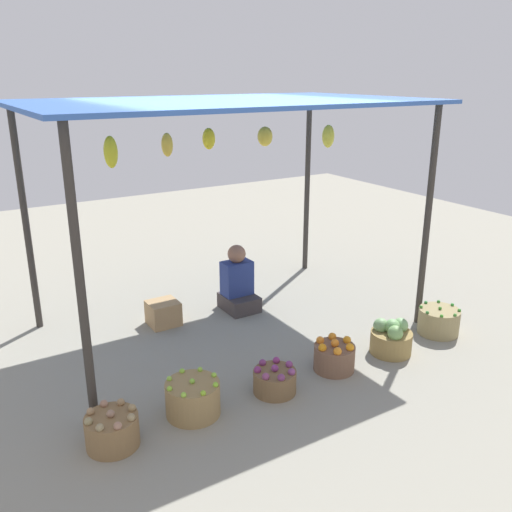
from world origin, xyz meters
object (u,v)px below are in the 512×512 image
(basket_purple_onions, at_px, (275,380))
(basket_green_chilies, at_px, (439,321))
(basket_cabbages, at_px, (391,338))
(basket_potatoes, at_px, (112,430))
(wooden_crate_near_vendor, at_px, (163,313))
(basket_oranges, at_px, (334,357))
(basket_limes, at_px, (193,398))
(vendor_person, at_px, (238,285))

(basket_purple_onions, distance_m, basket_green_chilies, 2.12)
(basket_purple_onions, distance_m, basket_cabbages, 1.37)
(basket_potatoes, distance_m, wooden_crate_near_vendor, 2.08)
(basket_potatoes, xyz_separation_m, basket_purple_onions, (1.43, -0.03, -0.02))
(basket_oranges, bearing_deg, basket_limes, 177.86)
(basket_limes, xyz_separation_m, basket_oranges, (1.43, -0.05, -0.01))
(vendor_person, height_order, basket_purple_onions, vendor_person)
(basket_purple_onions, bearing_deg, basket_green_chilies, 0.90)
(basket_potatoes, bearing_deg, vendor_person, 39.38)
(vendor_person, height_order, basket_limes, vendor_person)
(basket_potatoes, bearing_deg, basket_cabbages, -0.97)
(basket_green_chilies, distance_m, wooden_crate_near_vendor, 2.98)
(basket_potatoes, distance_m, basket_purple_onions, 1.43)
(basket_oranges, bearing_deg, basket_cabbages, -3.47)
(basket_potatoes, relative_size, basket_limes, 0.89)
(basket_potatoes, height_order, wooden_crate_near_vendor, basket_potatoes)
(basket_green_chilies, bearing_deg, basket_cabbages, -176.12)
(basket_limes, bearing_deg, basket_oranges, -2.14)
(vendor_person, xyz_separation_m, basket_potatoes, (-2.05, -1.68, -0.17))
(vendor_person, distance_m, basket_green_chilies, 2.26)
(basket_oranges, bearing_deg, basket_purple_onions, -177.95)
(basket_green_chilies, relative_size, wooden_crate_near_vendor, 1.33)
(wooden_crate_near_vendor, bearing_deg, basket_oranges, -60.86)
(basket_potatoes, bearing_deg, basket_green_chilies, 0.05)
(wooden_crate_near_vendor, bearing_deg, basket_potatoes, -123.05)
(basket_limes, bearing_deg, basket_cabbages, -2.57)
(basket_purple_onions, relative_size, basket_green_chilies, 0.88)
(basket_green_chilies, bearing_deg, wooden_crate_near_vendor, 144.14)
(basket_oranges, bearing_deg, basket_green_chilies, 0.36)
(vendor_person, bearing_deg, basket_potatoes, -140.62)
(basket_limes, bearing_deg, wooden_crate_near_vendor, 75.10)
(basket_oranges, relative_size, basket_cabbages, 0.94)
(vendor_person, bearing_deg, basket_cabbages, -66.51)
(basket_potatoes, bearing_deg, wooden_crate_near_vendor, 56.95)
(vendor_person, relative_size, basket_purple_onions, 2.07)
(basket_cabbages, xyz_separation_m, wooden_crate_near_vendor, (-1.66, 1.79, -0.02))
(basket_green_chilies, bearing_deg, vendor_person, 131.76)
(basket_limes, xyz_separation_m, wooden_crate_near_vendor, (0.45, 1.70, -0.01))
(basket_cabbages, bearing_deg, vendor_person, 113.49)
(basket_potatoes, relative_size, basket_purple_onions, 1.05)
(basket_potatoes, height_order, basket_oranges, basket_oranges)
(vendor_person, distance_m, wooden_crate_near_vendor, 0.93)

